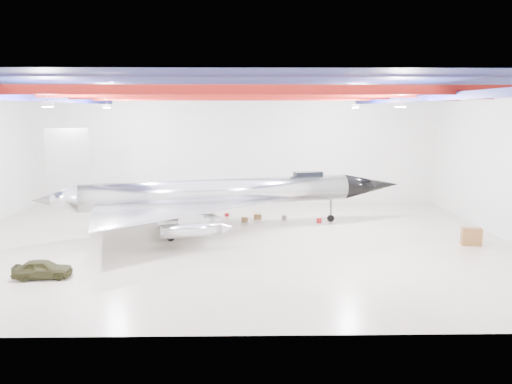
{
  "coord_description": "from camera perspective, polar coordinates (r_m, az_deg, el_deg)",
  "views": [
    {
      "loc": [
        1.26,
        -34.71,
        9.42
      ],
      "look_at": [
        1.89,
        2.0,
        3.32
      ],
      "focal_mm": 35.0,
      "sensor_mm": 36.0,
      "label": 1
    }
  ],
  "objects": [
    {
      "name": "wall_back",
      "position": [
        49.88,
        -2.44,
        4.92
      ],
      "size": [
        40.0,
        0.0,
        40.0
      ],
      "primitive_type": "plane",
      "rotation": [
        1.57,
        0.0,
        0.0
      ],
      "color": "silver",
      "rests_on": "floor"
    },
    {
      "name": "parts_bin",
      "position": [
        43.19,
        0.18,
        -2.85
      ],
      "size": [
        0.65,
        0.52,
        0.45
      ],
      "primitive_type": "cube",
      "rotation": [
        0.0,
        0.0,
        0.01
      ],
      "color": "olive",
      "rests_on": "floor"
    },
    {
      "name": "spares_box",
      "position": [
        43.14,
        3.25,
        -2.94
      ],
      "size": [
        0.53,
        0.53,
        0.37
      ],
      "primitive_type": "cylinder",
      "rotation": [
        0.0,
        0.0,
        -0.35
      ],
      "color": "#59595B",
      "rests_on": "floor"
    },
    {
      "name": "jet_aircraft",
      "position": [
        39.4,
        -4.2,
        -0.47
      ],
      "size": [
        29.19,
        20.68,
        8.09
      ],
      "rotation": [
        0.0,
        0.0,
        0.26
      ],
      "color": "silver",
      "rests_on": "floor"
    },
    {
      "name": "desk",
      "position": [
        38.17,
        23.39,
        -4.69
      ],
      "size": [
        1.43,
        0.88,
        1.23
      ],
      "primitive_type": "cube",
      "rotation": [
        0.0,
        0.0,
        -0.17
      ],
      "color": "brown",
      "rests_on": "floor"
    },
    {
      "name": "toolbox_red",
      "position": [
        44.56,
        -3.35,
        -2.6
      ],
      "size": [
        0.39,
        0.31,
        0.27
      ],
      "primitive_type": "cube",
      "rotation": [
        0.0,
        0.0,
        0.02
      ],
      "color": "#A41015",
      "rests_on": "floor"
    },
    {
      "name": "oil_barrel",
      "position": [
        42.36,
        -1.31,
        -3.16
      ],
      "size": [
        0.57,
        0.49,
        0.36
      ],
      "primitive_type": "cube",
      "rotation": [
        0.0,
        0.0,
        0.18
      ],
      "color": "olive",
      "rests_on": "floor"
    },
    {
      "name": "tool_chest",
      "position": [
        42.28,
        7.22,
        -3.25
      ],
      "size": [
        0.48,
        0.48,
        0.38
      ],
      "primitive_type": "cylinder",
      "rotation": [
        0.0,
        0.0,
        0.14
      ],
      "color": "#A41015",
      "rests_on": "floor"
    },
    {
      "name": "ceiling_structure",
      "position": [
        34.75,
        -3.12,
        10.92
      ],
      "size": [
        39.5,
        29.5,
        1.08
      ],
      "color": "maroon",
      "rests_on": "ceiling"
    },
    {
      "name": "crate_small",
      "position": [
        43.55,
        -13.55,
        -3.15
      ],
      "size": [
        0.42,
        0.36,
        0.26
      ],
      "primitive_type": "cube",
      "rotation": [
        0.0,
        0.0,
        0.19
      ],
      "color": "#59595B",
      "rests_on": "floor"
    },
    {
      "name": "floor",
      "position": [
        35.99,
        -2.98,
        -5.75
      ],
      "size": [
        40.0,
        40.0,
        0.0
      ],
      "primitive_type": "plane",
      "color": "#C2B49A",
      "rests_on": "ground"
    },
    {
      "name": "ceiling",
      "position": [
        34.77,
        -3.14,
        12.03
      ],
      "size": [
        40.0,
        40.0,
        0.0
      ],
      "primitive_type": "plane",
      "rotation": [
        3.14,
        0.0,
        0.0
      ],
      "color": "#0A0F38",
      "rests_on": "wall_back"
    },
    {
      "name": "jeep",
      "position": [
        30.84,
        -23.21,
        -8.07
      ],
      "size": [
        3.31,
        1.58,
        1.09
      ],
      "primitive_type": "imported",
      "rotation": [
        0.0,
        0.0,
        1.66
      ],
      "color": "#34331A",
      "rests_on": "floor"
    }
  ]
}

